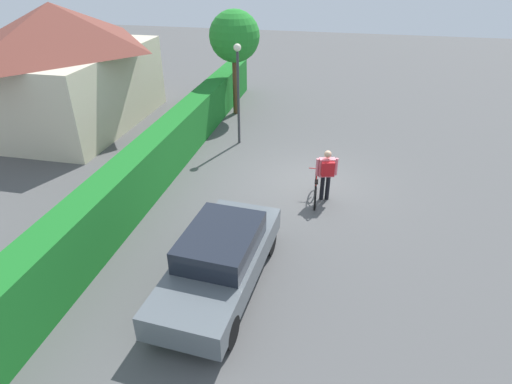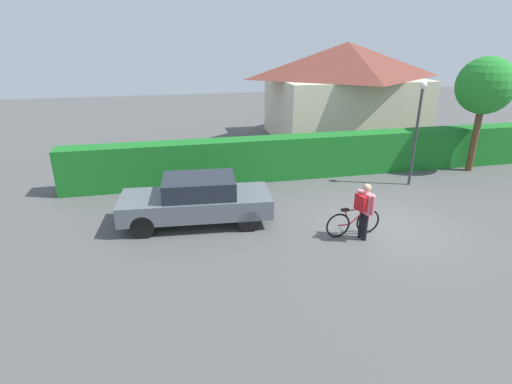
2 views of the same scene
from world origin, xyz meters
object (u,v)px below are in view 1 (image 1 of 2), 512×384
(bicycle, at_px, (316,190))
(street_lamp, at_px, (238,80))
(tree_kerbside, at_px, (234,37))
(person_rider, at_px, (327,171))
(parked_car_near, at_px, (220,259))

(bicycle, height_order, street_lamp, street_lamp)
(tree_kerbside, bearing_deg, bicycle, -149.02)
(person_rider, bearing_deg, bicycle, 116.99)
(parked_car_near, distance_m, person_rider, 4.87)
(parked_car_near, distance_m, tree_kerbside, 12.25)
(street_lamp, relative_size, tree_kerbside, 0.84)
(bicycle, bearing_deg, parked_car_near, 157.40)
(parked_car_near, distance_m, street_lamp, 8.55)
(parked_car_near, distance_m, bicycle, 4.64)
(street_lamp, height_order, tree_kerbside, tree_kerbside)
(person_rider, distance_m, tree_kerbside, 8.98)
(person_rider, distance_m, street_lamp, 5.50)
(person_rider, height_order, tree_kerbside, tree_kerbside)
(parked_car_near, relative_size, tree_kerbside, 0.99)
(person_rider, xyz_separation_m, street_lamp, (3.79, 3.69, 1.53))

